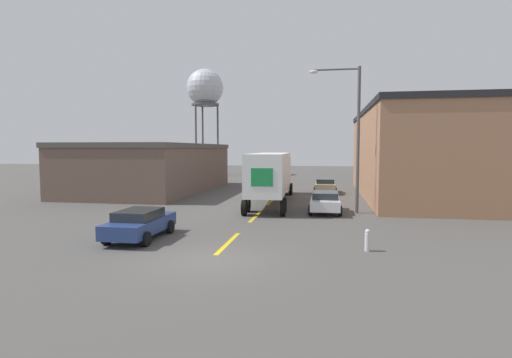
{
  "coord_description": "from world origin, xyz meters",
  "views": [
    {
      "loc": [
        4.05,
        -13.69,
        4.02
      ],
      "look_at": [
        0.42,
        7.15,
        2.41
      ],
      "focal_mm": 28.0,
      "sensor_mm": 36.0,
      "label": 1
    }
  ],
  "objects_px": {
    "parked_car_right_mid": "(325,201)",
    "fire_hydrant": "(368,240)",
    "parked_car_left_near": "(140,223)",
    "street_lamp": "(352,129)",
    "parked_car_right_far": "(325,185)",
    "water_tower": "(205,89)",
    "semi_truck": "(272,173)"
  },
  "relations": [
    {
      "from": "semi_truck",
      "to": "water_tower",
      "type": "xyz_separation_m",
      "value": [
        -14.37,
        30.13,
        10.92
      ]
    },
    {
      "from": "parked_car_right_mid",
      "to": "street_lamp",
      "type": "distance_m",
      "value": 4.81
    },
    {
      "from": "parked_car_right_far",
      "to": "fire_hydrant",
      "type": "distance_m",
      "value": 20.66
    },
    {
      "from": "parked_car_left_near",
      "to": "water_tower",
      "type": "height_order",
      "value": "water_tower"
    },
    {
      "from": "parked_car_left_near",
      "to": "parked_car_right_mid",
      "type": "distance_m",
      "value": 12.06
    },
    {
      "from": "parked_car_left_near",
      "to": "fire_hydrant",
      "type": "distance_m",
      "value": 9.81
    },
    {
      "from": "parked_car_left_near",
      "to": "water_tower",
      "type": "distance_m",
      "value": 45.98
    },
    {
      "from": "parked_car_left_near",
      "to": "fire_hydrant",
      "type": "xyz_separation_m",
      "value": [
        9.8,
        -0.48,
        -0.28
      ]
    },
    {
      "from": "parked_car_right_mid",
      "to": "fire_hydrant",
      "type": "bearing_deg",
      "value": -80.01
    },
    {
      "from": "street_lamp",
      "to": "semi_truck",
      "type": "bearing_deg",
      "value": 144.53
    },
    {
      "from": "fire_hydrant",
      "to": "semi_truck",
      "type": "bearing_deg",
      "value": 112.5
    },
    {
      "from": "parked_car_right_mid",
      "to": "parked_car_right_far",
      "type": "bearing_deg",
      "value": 90.0
    },
    {
      "from": "semi_truck",
      "to": "fire_hydrant",
      "type": "height_order",
      "value": "semi_truck"
    },
    {
      "from": "parked_car_left_near",
      "to": "parked_car_right_far",
      "type": "distance_m",
      "value": 21.7
    },
    {
      "from": "parked_car_left_near",
      "to": "semi_truck",
      "type": "bearing_deg",
      "value": 71.91
    },
    {
      "from": "parked_car_right_far",
      "to": "street_lamp",
      "type": "height_order",
      "value": "street_lamp"
    },
    {
      "from": "parked_car_right_far",
      "to": "water_tower",
      "type": "relative_size",
      "value": 0.26
    },
    {
      "from": "parked_car_left_near",
      "to": "street_lamp",
      "type": "xyz_separation_m",
      "value": [
        9.75,
        9.03,
        4.53
      ]
    },
    {
      "from": "parked_car_right_far",
      "to": "street_lamp",
      "type": "relative_size",
      "value": 0.46
    },
    {
      "from": "fire_hydrant",
      "to": "parked_car_right_mid",
      "type": "bearing_deg",
      "value": 99.99
    },
    {
      "from": "parked_car_right_mid",
      "to": "fire_hydrant",
      "type": "xyz_separation_m",
      "value": [
        1.65,
        -9.36,
        -0.28
      ]
    },
    {
      "from": "parked_car_right_mid",
      "to": "fire_hydrant",
      "type": "relative_size",
      "value": 4.79
    },
    {
      "from": "street_lamp",
      "to": "fire_hydrant",
      "type": "bearing_deg",
      "value": -89.71
    },
    {
      "from": "parked_car_left_near",
      "to": "street_lamp",
      "type": "bearing_deg",
      "value": 42.81
    },
    {
      "from": "parked_car_right_far",
      "to": "fire_hydrant",
      "type": "bearing_deg",
      "value": -85.42
    },
    {
      "from": "water_tower",
      "to": "street_lamp",
      "type": "bearing_deg",
      "value": -59.72
    },
    {
      "from": "semi_truck",
      "to": "street_lamp",
      "type": "height_order",
      "value": "street_lamp"
    },
    {
      "from": "parked_car_right_mid",
      "to": "fire_hydrant",
      "type": "height_order",
      "value": "parked_car_right_mid"
    },
    {
      "from": "semi_truck",
      "to": "parked_car_right_mid",
      "type": "height_order",
      "value": "semi_truck"
    },
    {
      "from": "semi_truck",
      "to": "parked_car_left_near",
      "type": "bearing_deg",
      "value": -110.65
    },
    {
      "from": "semi_truck",
      "to": "fire_hydrant",
      "type": "bearing_deg",
      "value": -70.06
    },
    {
      "from": "water_tower",
      "to": "semi_truck",
      "type": "bearing_deg",
      "value": -64.5
    }
  ]
}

